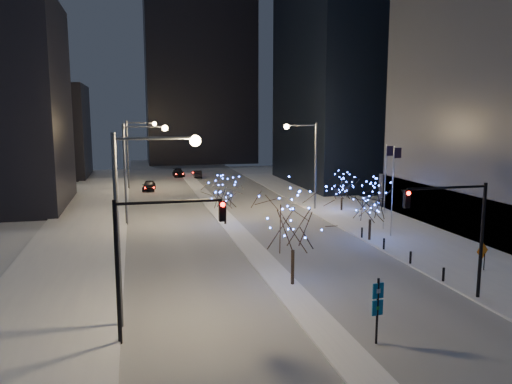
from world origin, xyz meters
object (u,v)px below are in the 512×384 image
object	(u,v)px
street_lamp_w_near	(138,202)
holiday_tree_median_far	(225,193)
car_mid	(198,174)
car_far	(178,173)
car_near	(149,186)
holiday_tree_median_near	(293,221)
wayfinding_sign	(378,304)
holiday_tree_plaza_far	(342,186)
construction_sign	(482,254)
street_lamp_w_mid	(136,160)
holiday_tree_plaza_near	(371,200)
street_lamp_w_far	(135,145)
street_lamp_east	(308,154)
traffic_signal_west	(151,245)
traffic_signal_east	(460,222)

from	to	relation	value
street_lamp_w_near	holiday_tree_median_far	world-z (taller)	street_lamp_w_near
car_mid	car_far	bearing A→B (deg)	-35.80
car_near	holiday_tree_median_near	xyz separation A→B (m)	(7.65, -43.78, 3.56)
street_lamp_w_near	wayfinding_sign	xyz separation A→B (m)	(10.84, -4.91, -4.50)
holiday_tree_median_near	wayfinding_sign	size ratio (longest dim) A/B	1.98
street_lamp_w_near	car_near	world-z (taller)	street_lamp_w_near
car_near	car_mid	distance (m)	15.65
holiday_tree_plaza_far	construction_sign	size ratio (longest dim) A/B	2.18
street_lamp_w_mid	car_mid	world-z (taller)	street_lamp_w_mid
car_mid	holiday_tree_median_near	xyz separation A→B (m)	(-1.00, -56.82, 3.65)
holiday_tree_plaza_far	car_mid	bearing A→B (deg)	109.37
holiday_tree_plaza_near	construction_sign	distance (m)	10.65
holiday_tree_median_far	holiday_tree_plaza_near	bearing A→B (deg)	-40.02
street_lamp_w_near	wayfinding_sign	world-z (taller)	street_lamp_w_near
car_near	holiday_tree_plaza_near	bearing A→B (deg)	-56.43
street_lamp_w_near	street_lamp_w_far	xyz separation A→B (m)	(0.00, 50.00, 0.00)
street_lamp_w_far	street_lamp_east	size ratio (longest dim) A/B	1.00
holiday_tree_plaza_far	traffic_signal_west	bearing A→B (deg)	-127.89
car_mid	holiday_tree_median_near	world-z (taller)	holiday_tree_median_near
car_far	construction_sign	xyz separation A→B (m)	(15.70, -59.75, 0.69)
traffic_signal_east	car_far	distance (m)	65.12
car_far	car_mid	bearing A→B (deg)	-40.58
holiday_tree_median_far	wayfinding_sign	bearing A→B (deg)	-84.97
traffic_signal_west	wayfinding_sign	distance (m)	11.09
street_lamp_east	construction_sign	distance (m)	25.46
street_lamp_w_near	car_near	distance (m)	47.96
traffic_signal_west	holiday_tree_median_near	xyz separation A→B (m)	(8.94, 5.80, -0.47)
traffic_signal_east	construction_sign	bearing A→B (deg)	40.24
street_lamp_east	holiday_tree_median_near	size ratio (longest dim) A/B	1.55
street_lamp_w_far	traffic_signal_west	distance (m)	52.04
car_far	holiday_tree_plaza_near	size ratio (longest dim) A/B	0.84
traffic_signal_west	wayfinding_sign	world-z (taller)	traffic_signal_west
car_near	construction_sign	xyz separation A→B (m)	(21.27, -44.19, 0.62)
street_lamp_w_near	traffic_signal_west	world-z (taller)	street_lamp_w_near
street_lamp_east	traffic_signal_west	bearing A→B (deg)	-121.69
street_lamp_w_mid	wayfinding_sign	bearing A→B (deg)	-70.08
traffic_signal_west	construction_sign	size ratio (longest dim) A/B	3.50
traffic_signal_west	car_near	xyz separation A→B (m)	(1.29, 49.58, -4.03)
car_mid	holiday_tree_median_near	distance (m)	56.95
street_lamp_w_far	traffic_signal_east	world-z (taller)	street_lamp_w_far
holiday_tree_plaza_near	street_lamp_east	bearing A→B (deg)	91.61
wayfinding_sign	holiday_tree_plaza_far	bearing A→B (deg)	61.85
holiday_tree_plaza_near	holiday_tree_plaza_far	size ratio (longest dim) A/B	1.25
street_lamp_w_mid	street_lamp_w_far	distance (m)	25.00
holiday_tree_median_near	holiday_tree_plaza_near	world-z (taller)	holiday_tree_median_near
street_lamp_w_mid	holiday_tree_median_near	distance (m)	23.31
traffic_signal_east	car_mid	bearing A→B (deg)	96.88
car_far	street_lamp_east	bearing A→B (deg)	-72.88
holiday_tree_median_near	construction_sign	world-z (taller)	holiday_tree_median_near
traffic_signal_west	holiday_tree_median_far	distance (m)	25.69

